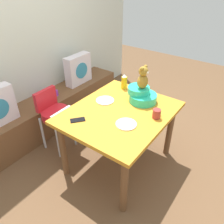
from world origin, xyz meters
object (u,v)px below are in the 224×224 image
Objects in this scene: book_stack at (49,94)px; cell_phone at (78,120)px; dining_table at (120,120)px; highchair at (55,113)px; dinner_plate_near at (105,100)px; pillow_floral_right at (78,69)px; infant_seat_teal at (141,95)px; ketchup_bottle at (124,82)px; teddy_bear at (143,78)px; coffee_mug at (157,114)px; dinner_plate_far at (126,124)px.

book_stack is 1.39× the size of cell_phone.
cell_phone is (-0.38, 0.24, 0.11)m from dining_table.
highchair reaches higher than dinner_plate_near.
pillow_floral_right is 1.33× the size of infant_seat_teal.
infant_seat_teal is at bearing -104.84° from pillow_floral_right.
ketchup_bottle reaches higher than infant_seat_teal.
teddy_bear is (-0.34, -1.28, 0.34)m from pillow_floral_right.
dinner_plate_near is at bearing 94.10° from coffee_mug.
dining_table is 0.55m from ketchup_bottle.
teddy_bear reaches higher than dinner_plate_far.
book_stack is 1.12m from cell_phone.
teddy_bear is 0.55m from dinner_plate_far.
dining_table is 1.46× the size of highchair.
ketchup_bottle is at bearing -50.32° from cell_phone.
highchair is 1.23m from coffee_mug.
teddy_bear is at bearing -13.09° from dining_table.
dinner_plate_near is at bearing -179.83° from ketchup_bottle.
dining_table is 0.41m from coffee_mug.
ketchup_bottle is 0.39m from dinner_plate_near.
cell_phone is (-0.69, 0.31, -0.07)m from infant_seat_teal.
dining_table is 5.78× the size of dinner_plate_near.
book_stack is 1.45m from dinner_plate_far.
dinner_plate_near is (-0.00, -0.98, 0.24)m from book_stack.
highchair is 3.95× the size of dinner_plate_far.
pillow_floral_right reaches higher than book_stack.
ketchup_bottle is (0.14, 0.32, 0.02)m from infant_seat_teal.
highchair is 3.95× the size of dinner_plate_near.
ketchup_bottle reaches higher than dinner_plate_far.
teddy_bear is at bearing -75.51° from cell_phone.
dinner_plate_near is at bearing -90.08° from book_stack.
ketchup_bottle is at bearing 60.92° from coffee_mug.
book_stack is 1.08× the size of ketchup_bottle.
teddy_bear is at bearing 13.05° from dinner_plate_far.
highchair reaches higher than dinner_plate_far.
pillow_floral_right is 1.42m from cell_phone.
ketchup_bottle is 1.28× the size of cell_phone.
teddy_bear is 0.42m from coffee_mug.
infant_seat_teal is at bearing 90.00° from teddy_bear.
coffee_mug is at bearing -85.90° from dinner_plate_near.
dinner_plate_far is at bearing -86.84° from highchair.
highchair is 3.16× the size of teddy_bear.
coffee_mug is (0.12, -0.36, 0.15)m from dining_table.
book_stack is at bearing 86.55° from dining_table.
book_stack is 1.10m from ketchup_bottle.
cell_phone is (-0.83, -0.01, -0.08)m from ketchup_bottle.
book_stack is 0.52m from highchair.
highchair is 1.00m from dinner_plate_far.
dinner_plate_near reaches higher than book_stack.
infant_seat_teal reaches higher than dinner_plate_far.
teddy_bear is (0.24, -1.31, 0.51)m from book_stack.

